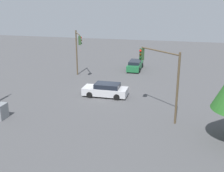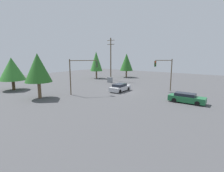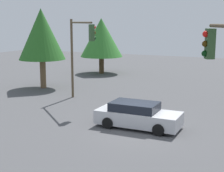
# 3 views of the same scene
# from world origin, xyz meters

# --- Properties ---
(ground_plane) EXTENTS (80.00, 80.00, 0.00)m
(ground_plane) POSITION_xyz_m (0.00, 0.00, 0.00)
(ground_plane) COLOR #4C4C4F
(sedan_silver) EXTENTS (1.97, 4.61, 1.40)m
(sedan_silver) POSITION_xyz_m (0.50, 0.19, 0.68)
(sedan_silver) COLOR silver
(sedan_silver) RESTS_ON ground_plane
(sedan_green) EXTENTS (4.78, 1.84, 1.35)m
(sedan_green) POSITION_xyz_m (-11.28, 1.39, 0.66)
(sedan_green) COLOR #1E6638
(sedan_green) RESTS_ON ground_plane
(traffic_signal_main) EXTENTS (2.88, 1.77, 5.85)m
(traffic_signal_main) POSITION_xyz_m (-5.77, -5.05, 3.98)
(traffic_signal_main) COLOR brown
(traffic_signal_main) RESTS_ON ground_plane
(traffic_signal_cross) EXTENTS (3.25, 3.61, 5.91)m
(traffic_signal_cross) POSITION_xyz_m (4.32, 6.01, 4.11)
(traffic_signal_cross) COLOR brown
(traffic_signal_cross) RESTS_ON ground_plane
(electrical_cabinet) EXTENTS (1.14, 0.65, 1.30)m
(electrical_cabinet) POSITION_xyz_m (8.07, -6.95, 0.65)
(electrical_cabinet) COLOR gray
(electrical_cabinet) RESTS_ON ground_plane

